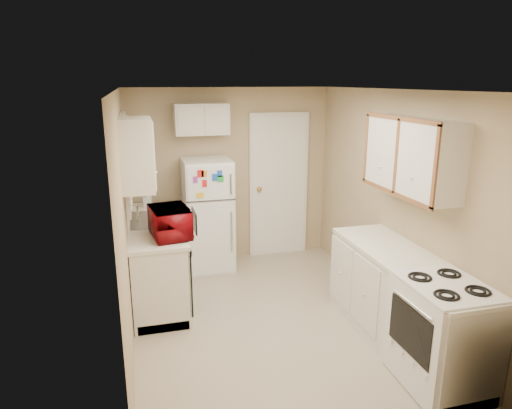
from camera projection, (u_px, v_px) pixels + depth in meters
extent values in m
plane|color=beige|center=(268.00, 319.00, 4.91)|extent=(3.80, 3.80, 0.00)
plane|color=white|center=(270.00, 90.00, 4.28)|extent=(3.80, 3.80, 0.00)
plane|color=tan|center=(125.00, 223.00, 4.25)|extent=(3.80, 3.80, 0.00)
plane|color=tan|center=(392.00, 203.00, 4.94)|extent=(3.80, 3.80, 0.00)
plane|color=tan|center=(230.00, 176.00, 6.37)|extent=(2.80, 2.80, 0.00)
plane|color=tan|center=(356.00, 295.00, 2.82)|extent=(2.80, 2.80, 0.00)
cube|color=silver|center=(157.00, 260.00, 5.36)|extent=(0.60, 1.80, 0.90)
cube|color=black|center=(188.00, 274.00, 4.86)|extent=(0.03, 0.58, 0.72)
cube|color=gray|center=(154.00, 223.00, 5.39)|extent=(0.54, 0.74, 0.16)
imported|color=maroon|center=(170.00, 222.00, 4.77)|extent=(0.59, 0.38, 0.37)
imported|color=silver|center=(147.00, 200.00, 5.88)|extent=(0.12, 0.12, 0.22)
cube|color=silver|center=(127.00, 162.00, 5.13)|extent=(0.10, 0.98, 1.08)
cube|color=silver|center=(137.00, 155.00, 4.33)|extent=(0.30, 0.45, 0.70)
cube|color=white|center=(208.00, 216.00, 6.05)|extent=(0.62, 0.60, 1.50)
cube|color=silver|center=(201.00, 119.00, 5.92)|extent=(0.70, 0.30, 0.40)
cube|color=white|center=(279.00, 186.00, 6.55)|extent=(0.86, 0.06, 2.08)
cube|color=silver|center=(403.00, 303.00, 4.32)|extent=(0.60, 2.00, 0.90)
cube|color=white|center=(442.00, 336.00, 3.75)|extent=(0.61, 0.75, 0.90)
cube|color=silver|center=(412.00, 156.00, 4.28)|extent=(0.30, 1.20, 0.70)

